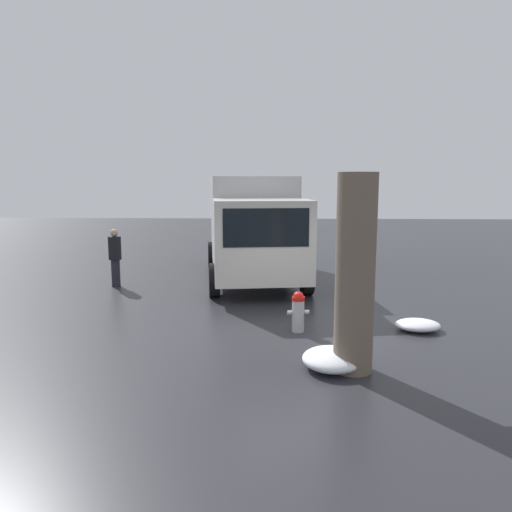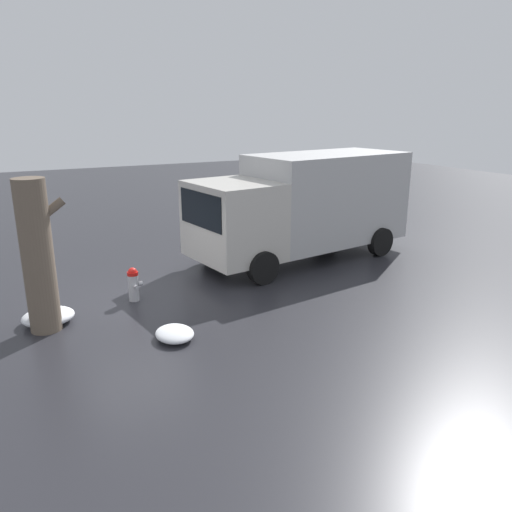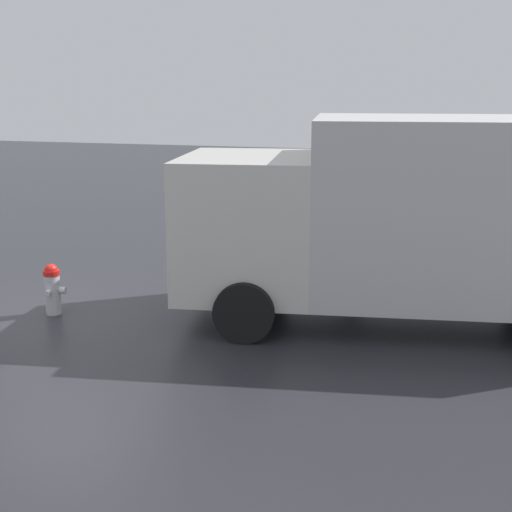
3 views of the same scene
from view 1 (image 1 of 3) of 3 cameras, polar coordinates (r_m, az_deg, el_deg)
The scene contains 7 objects.
ground_plane at distance 10.41m, azimuth 4.81°, elevation -8.59°, with size 60.00×60.00×0.00m, color #28282D.
fire_hydrant at distance 10.30m, azimuth 4.84°, elevation -6.29°, with size 0.36×0.46×0.84m.
tree_trunk at distance 8.10m, azimuth 11.26°, elevation -1.92°, with size 0.97×0.63×3.21m.
delivery_truck at distance 15.71m, azimuth -0.43°, elevation 3.71°, with size 7.28×3.52×3.19m.
pedestrian at distance 15.03m, azimuth -15.81°, elevation 0.08°, with size 0.37×0.37×1.68m.
snow_pile_by_hydrant at distance 8.51m, azimuth 8.67°, elevation -11.58°, with size 1.09×0.98×0.31m.
snow_pile_curbside at distance 10.95m, azimuth 18.00°, elevation -7.51°, with size 0.76×0.92×0.22m.
Camera 1 is at (-9.93, 0.47, 3.09)m, focal length 35.00 mm.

